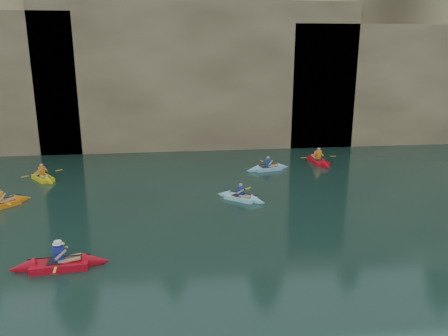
{
  "coord_description": "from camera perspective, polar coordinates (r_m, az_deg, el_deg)",
  "views": [
    {
      "loc": [
        -0.4,
        -11.43,
        7.62
      ],
      "look_at": [
        1.68,
        5.32,
        3.0
      ],
      "focal_mm": 35.0,
      "sensor_mm": 36.0,
      "label": 1
    }
  ],
  "objects": [
    {
      "name": "cliff_slab_east",
      "position": [
        40.83,
        26.64,
        9.92
      ],
      "size": [
        26.0,
        2.4,
        9.84
      ],
      "primitive_type": "cube",
      "color": "tan",
      "rests_on": "ground"
    },
    {
      "name": "ground",
      "position": [
        13.74,
        -4.45,
        -18.42
      ],
      "size": [
        160.0,
        160.0,
        0.0
      ],
      "primitive_type": "plane",
      "color": "black",
      "rests_on": "ground"
    },
    {
      "name": "cliff_slab_center",
      "position": [
        34.17,
        -3.11,
        12.06
      ],
      "size": [
        24.0,
        2.4,
        11.4
      ],
      "primitive_type": "cube",
      "color": "tan",
      "rests_on": "ground"
    },
    {
      "name": "kayaker_ltblue_near",
      "position": [
        22.82,
        2.18,
        -3.85
      ],
      "size": [
        2.65,
        2.3,
        1.12
      ],
      "rotation": [
        0.0,
        0.0,
        -0.67
      ],
      "color": "#98DEFF",
      "rests_on": "ground"
    },
    {
      "name": "main_kayaker",
      "position": [
        17.06,
        -20.64,
        -11.63
      ],
      "size": [
        3.56,
        2.38,
        1.31
      ],
      "rotation": [
        0.0,
        0.0,
        0.09
      ],
      "color": "red",
      "rests_on": "ground"
    },
    {
      "name": "cliff",
      "position": [
        41.47,
        -6.69,
        12.96
      ],
      "size": [
        70.0,
        16.0,
        12.0
      ],
      "primitive_type": "cube",
      "color": "tan",
      "rests_on": "ground"
    },
    {
      "name": "kayaker_yellow",
      "position": [
        28.4,
        -22.58,
        -1.15
      ],
      "size": [
        2.37,
        2.9,
        1.24
      ],
      "rotation": [
        0.0,
        0.0,
        -0.95
      ],
      "color": "yellow",
      "rests_on": "ground"
    },
    {
      "name": "sea_cave_east",
      "position": [
        35.37,
        10.17,
        6.33
      ],
      "size": [
        5.0,
        1.0,
        4.5
      ],
      "primitive_type": "cube",
      "color": "black",
      "rests_on": "ground"
    },
    {
      "name": "sea_cave_center",
      "position": [
        34.11,
        -13.07,
        4.74
      ],
      "size": [
        3.5,
        1.0,
        3.2
      ],
      "primitive_type": "cube",
      "color": "black",
      "rests_on": "ground"
    },
    {
      "name": "kayaker_ltblue_mid",
      "position": [
        28.47,
        5.74,
        -0.01
      ],
      "size": [
        3.09,
        2.24,
        1.15
      ],
      "rotation": [
        0.0,
        0.0,
        0.23
      ],
      "color": "#8AC3E8",
      "rests_on": "ground"
    },
    {
      "name": "kayaker_red_far",
      "position": [
        30.8,
        12.2,
        0.94
      ],
      "size": [
        2.59,
        3.65,
        1.33
      ],
      "rotation": [
        0.0,
        0.0,
        1.65
      ],
      "color": "red",
      "rests_on": "ground"
    },
    {
      "name": "kayaker_orange",
      "position": [
        24.45,
        -27.22,
        -4.25
      ],
      "size": [
        2.83,
        2.73,
        1.22
      ],
      "rotation": [
        0.0,
        0.0,
        0.76
      ],
      "color": "orange",
      "rests_on": "ground"
    }
  ]
}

